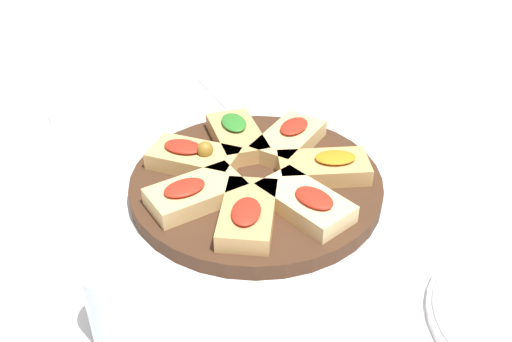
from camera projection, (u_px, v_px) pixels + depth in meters
ground_plane at (256, 191)px, 0.93m from camera, size 3.00×3.00×0.00m
serving_board at (256, 185)px, 0.92m from camera, size 0.39×0.39×0.02m
focaccia_slice_0 at (194, 192)px, 0.86m from camera, size 0.07×0.14×0.04m
focaccia_slice_1 at (248, 214)px, 0.82m from camera, size 0.15×0.14×0.04m
focaccia_slice_2 at (306, 202)px, 0.84m from camera, size 0.15×0.09×0.04m
focaccia_slice_3 at (324, 167)px, 0.91m from camera, size 0.13×0.15×0.04m
focaccia_slice_4 at (289, 139)px, 0.98m from camera, size 0.12×0.15×0.04m
focaccia_slice_5 at (237, 136)px, 0.98m from camera, size 0.15×0.11×0.04m
focaccia_slice_6 at (194, 157)px, 0.93m from camera, size 0.15×0.14×0.05m
plate_right at (116, 102)px, 1.15m from camera, size 0.26×0.26×0.02m
water_glass at (115, 303)px, 0.67m from camera, size 0.06×0.06×0.11m
napkin_stack at (239, 86)px, 1.21m from camera, size 0.16×0.14×0.01m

